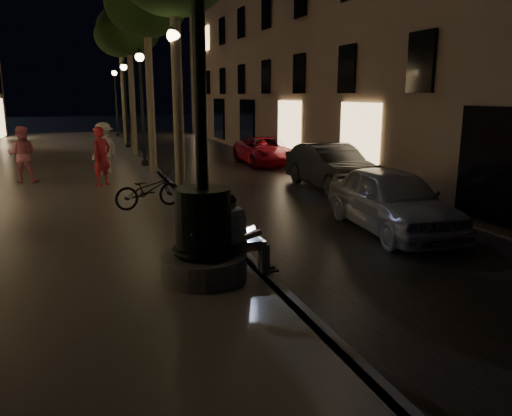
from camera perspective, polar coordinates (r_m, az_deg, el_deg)
name	(u,v)px	position (r m, az deg, el deg)	size (l,w,h in m)	color
ground	(155,173)	(21.03, -11.42, 3.95)	(120.00, 120.00, 0.00)	black
cobble_lane	(226,169)	(21.62, -3.50, 4.45)	(6.00, 45.00, 0.02)	black
promenade	(51,176)	(20.87, -22.38, 3.45)	(8.00, 45.00, 0.20)	#68645B
curb_strip	(155,171)	(21.01, -11.43, 4.22)	(0.25, 45.00, 0.20)	#59595B
building_right	(342,5)	(27.18, 9.86, 21.85)	(8.00, 36.00, 15.00)	brown
fountain_lamppost	(203,218)	(8.04, -6.06, -1.18)	(1.40, 1.40, 5.21)	#59595B
seated_man_laptop	(240,232)	(8.27, -1.87, -2.79)	(1.01, 0.34, 1.38)	gray
tree_second	(146,5)	(20.03, -12.46, 21.68)	(3.00, 3.00, 7.40)	#6B604C
tree_third	(129,30)	(25.90, -14.36, 19.07)	(3.00, 3.00, 7.20)	#6B604C
tree_far	(120,37)	(31.88, -15.24, 18.30)	(3.00, 3.00, 7.50)	#6B604C
lamp_curb_a	(176,91)	(13.83, -9.18, 13.02)	(0.36, 0.36, 4.81)	black
lamp_curb_b	(141,93)	(21.75, -12.97, 12.73)	(0.36, 0.36, 4.81)	black
lamp_curb_c	(125,93)	(29.71, -14.74, 12.57)	(0.36, 0.36, 4.81)	black
lamp_curb_d	(116,94)	(37.69, -15.75, 12.48)	(0.36, 0.36, 4.81)	black
car_front	(392,200)	(12.08, 15.27, 0.91)	(1.77, 4.40, 1.50)	#A4A6AC
car_second	(332,167)	(17.15, 8.72, 4.67)	(1.62, 4.63, 1.53)	black
car_third	(265,151)	(23.18, 1.07, 6.56)	(2.07, 4.48, 1.25)	maroon
pedestrian_red	(102,156)	(17.26, -17.22, 5.66)	(0.71, 0.46, 1.94)	red
pedestrian_pink	(22,154)	(18.85, -25.16, 5.57)	(0.94, 0.73, 1.93)	#D47088
pedestrian_white	(104,148)	(19.71, -16.95, 6.53)	(1.26, 0.73, 1.96)	silver
bicycle	(148,190)	(13.55, -12.19, 2.04)	(0.64, 1.83, 0.96)	black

